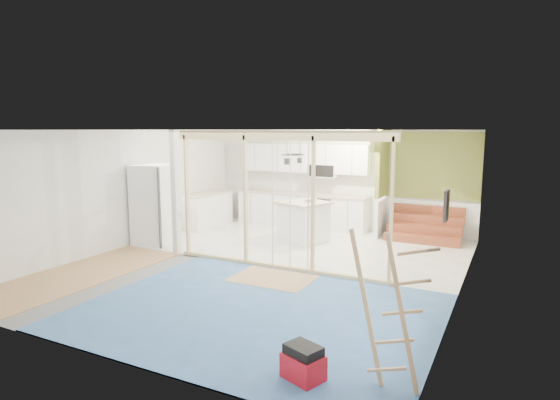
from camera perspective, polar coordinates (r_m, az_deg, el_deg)
The scene contains 17 objects.
room at distance 8.77m, azimuth -1.99°, elevation 0.02°, with size 7.01×8.01×2.61m.
floor_overlays at distance 9.07m, azimuth -1.35°, elevation -8.05°, with size 7.00×8.00×0.03m.
stud_frame at distance 8.86m, azimuth -3.53°, elevation 2.09°, with size 4.66×0.14×2.60m.
base_cabinets at distance 12.57m, azimuth -0.96°, elevation -1.20°, with size 4.45×2.24×0.93m.
upper_cabinets at distance 12.49m, azimuth 3.13°, elevation 4.97°, with size 3.60×0.41×0.85m.
green_partition at distance 11.56m, azimuth 15.95°, elevation -0.00°, with size 2.25×1.51×2.60m.
pot_rack at distance 10.51m, azimuth 1.54°, elevation 5.26°, with size 0.52×0.52×0.72m.
sheathing_panel at distance 5.78m, azimuth 19.17°, elevation -4.96°, with size 0.02×4.00×2.60m, color tan.
electrical_panel at distance 6.30m, azimuth 19.63°, elevation -0.64°, with size 0.04×0.30×0.40m, color #3B3C40.
ceiling_light at distance 10.95m, azimuth 12.28°, elevation 8.05°, with size 0.32×0.32×0.08m, color #FFEABF.
fridge at distance 10.99m, azimuth -15.15°, elevation -0.57°, with size 0.95×0.92×1.82m.
island at distance 10.82m, azimuth 2.88°, elevation -2.76°, with size 1.25×1.25×0.97m.
bowl at distance 10.78m, azimuth 3.76°, elevation -0.00°, with size 0.27×0.27×0.07m, color beige.
soap_bottle_a at distance 13.13m, azimuth -3.92°, elevation 1.87°, with size 0.11×0.11×0.29m, color #A5A7B8.
soap_bottle_b at distance 12.29m, azimuth 4.18°, elevation 1.16°, with size 0.08×0.08×0.18m, color silver.
toolbox at distance 5.18m, azimuth 2.85°, elevation -19.31°, with size 0.49×0.43×0.39m.
ladder at distance 4.85m, azimuth 13.11°, elevation -13.13°, with size 0.87×0.11×1.62m.
Camera 1 is at (4.20, -7.58, 2.61)m, focal length 30.00 mm.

